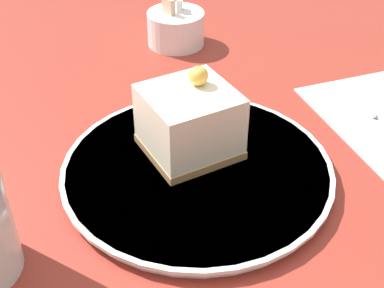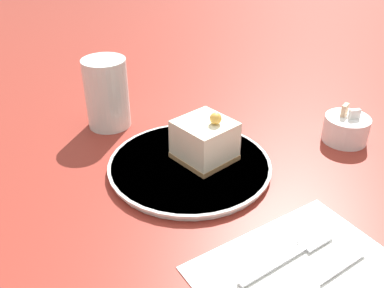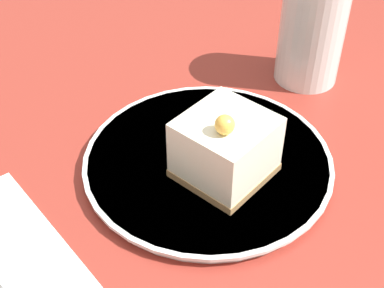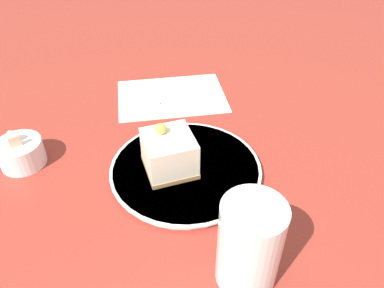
{
  "view_description": "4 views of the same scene",
  "coord_description": "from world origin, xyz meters",
  "px_view_note": "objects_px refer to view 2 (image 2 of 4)",
  "views": [
    {
      "loc": [
        -0.14,
        -0.4,
        0.35
      ],
      "look_at": [
        0.03,
        -0.04,
        0.05
      ],
      "focal_mm": 50.0,
      "sensor_mm": 36.0,
      "label": 1
    },
    {
      "loc": [
        0.51,
        -0.39,
        0.41
      ],
      "look_at": [
        0.05,
        -0.03,
        0.05
      ],
      "focal_mm": 40.0,
      "sensor_mm": 36.0,
      "label": 2
    },
    {
      "loc": [
        0.35,
        0.27,
        0.41
      ],
      "look_at": [
        0.06,
        -0.04,
        0.04
      ],
      "focal_mm": 50.0,
      "sensor_mm": 36.0,
      "label": 3
    },
    {
      "loc": [
        -0.45,
        0.08,
        0.47
      ],
      "look_at": [
        0.06,
        -0.04,
        0.05
      ],
      "focal_mm": 35.0,
      "sensor_mm": 36.0,
      "label": 4
    }
  ],
  "objects_px": {
    "cake_slice": "(204,141)",
    "sugar_bowl": "(346,129)",
    "plate": "(190,165)",
    "drinking_glass": "(107,93)",
    "fork": "(294,253)"
  },
  "relations": [
    {
      "from": "cake_slice",
      "to": "drinking_glass",
      "type": "relative_size",
      "value": 0.69
    },
    {
      "from": "fork",
      "to": "sugar_bowl",
      "type": "distance_m",
      "value": 0.33
    },
    {
      "from": "plate",
      "to": "drinking_glass",
      "type": "relative_size",
      "value": 2.01
    },
    {
      "from": "fork",
      "to": "drinking_glass",
      "type": "bearing_deg",
      "value": -174.71
    },
    {
      "from": "plate",
      "to": "sugar_bowl",
      "type": "xyz_separation_m",
      "value": [
        0.1,
        0.29,
        0.02
      ]
    },
    {
      "from": "cake_slice",
      "to": "sugar_bowl",
      "type": "distance_m",
      "value": 0.28
    },
    {
      "from": "drinking_glass",
      "to": "cake_slice",
      "type": "bearing_deg",
      "value": 14.4
    },
    {
      "from": "fork",
      "to": "drinking_glass",
      "type": "xyz_separation_m",
      "value": [
        -0.46,
        -0.02,
        0.06
      ]
    },
    {
      "from": "sugar_bowl",
      "to": "drinking_glass",
      "type": "relative_size",
      "value": 0.6
    },
    {
      "from": "fork",
      "to": "sugar_bowl",
      "type": "xyz_separation_m",
      "value": [
        -0.14,
        0.3,
        0.02
      ]
    },
    {
      "from": "cake_slice",
      "to": "sugar_bowl",
      "type": "relative_size",
      "value": 1.14
    },
    {
      "from": "sugar_bowl",
      "to": "drinking_glass",
      "type": "xyz_separation_m",
      "value": [
        -0.32,
        -0.32,
        0.04
      ]
    },
    {
      "from": "plate",
      "to": "fork",
      "type": "distance_m",
      "value": 0.24
    },
    {
      "from": "cake_slice",
      "to": "drinking_glass",
      "type": "height_order",
      "value": "drinking_glass"
    },
    {
      "from": "plate",
      "to": "fork",
      "type": "relative_size",
      "value": 1.78
    }
  ]
}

